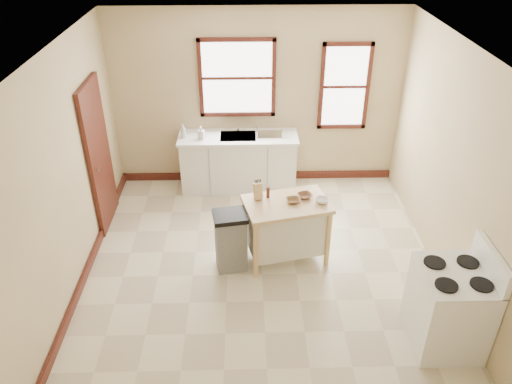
# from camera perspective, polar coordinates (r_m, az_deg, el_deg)

# --- Properties ---
(floor) EXTENTS (5.00, 5.00, 0.00)m
(floor) POSITION_cam_1_polar(r_m,az_deg,el_deg) (6.43, 0.68, -9.40)
(floor) COLOR beige
(floor) RESTS_ON ground
(ceiling) EXTENTS (5.00, 5.00, 0.00)m
(ceiling) POSITION_cam_1_polar(r_m,az_deg,el_deg) (5.07, 0.88, 15.36)
(ceiling) COLOR white
(ceiling) RESTS_ON ground
(wall_back) EXTENTS (4.50, 0.04, 2.80)m
(wall_back) POSITION_cam_1_polar(r_m,az_deg,el_deg) (7.89, 0.10, 10.54)
(wall_back) COLOR #D1B88A
(wall_back) RESTS_ON ground
(wall_left) EXTENTS (0.04, 5.00, 2.80)m
(wall_left) POSITION_cam_1_polar(r_m,az_deg,el_deg) (5.98, -21.32, 1.13)
(wall_left) COLOR #D1B88A
(wall_left) RESTS_ON ground
(wall_right) EXTENTS (0.04, 5.00, 2.80)m
(wall_right) POSITION_cam_1_polar(r_m,az_deg,el_deg) (6.13, 22.31, 1.65)
(wall_right) COLOR #D1B88A
(wall_right) RESTS_ON ground
(window_main) EXTENTS (1.17, 0.06, 1.22)m
(window_main) POSITION_cam_1_polar(r_m,az_deg,el_deg) (7.75, -2.17, 12.88)
(window_main) COLOR #3A130F
(window_main) RESTS_ON wall_back
(window_side) EXTENTS (0.77, 0.06, 1.37)m
(window_side) POSITION_cam_1_polar(r_m,az_deg,el_deg) (7.95, 10.09, 11.76)
(window_side) COLOR #3A130F
(window_side) RESTS_ON wall_back
(door_left) EXTENTS (0.06, 0.90, 2.10)m
(door_left) POSITION_cam_1_polar(r_m,az_deg,el_deg) (7.21, -17.51, 3.92)
(door_left) COLOR #3A130F
(door_left) RESTS_ON ground
(baseboard_back) EXTENTS (4.50, 0.04, 0.12)m
(baseboard_back) POSITION_cam_1_polar(r_m,az_deg,el_deg) (8.43, 0.10, 1.91)
(baseboard_back) COLOR #3A130F
(baseboard_back) RESTS_ON ground
(baseboard_left) EXTENTS (0.04, 5.00, 0.12)m
(baseboard_left) POSITION_cam_1_polar(r_m,az_deg,el_deg) (6.70, -18.89, -8.82)
(baseboard_left) COLOR #3A130F
(baseboard_left) RESTS_ON ground
(sink_counter) EXTENTS (1.86, 0.62, 0.92)m
(sink_counter) POSITION_cam_1_polar(r_m,az_deg,el_deg) (8.00, -2.00, 3.43)
(sink_counter) COLOR silver
(sink_counter) RESTS_ON ground
(faucet) EXTENTS (0.03, 0.03, 0.22)m
(faucet) POSITION_cam_1_polar(r_m,az_deg,el_deg) (7.91, -2.07, 7.70)
(faucet) COLOR silver
(faucet) RESTS_ON sink_counter
(soap_bottle_a) EXTENTS (0.10, 0.11, 0.22)m
(soap_bottle_a) POSITION_cam_1_polar(r_m,az_deg,el_deg) (7.77, -8.31, 6.91)
(soap_bottle_a) COLOR #B2B2B2
(soap_bottle_a) RESTS_ON sink_counter
(soap_bottle_b) EXTENTS (0.11, 0.11, 0.20)m
(soap_bottle_b) POSITION_cam_1_polar(r_m,az_deg,el_deg) (7.71, -6.28, 6.77)
(soap_bottle_b) COLOR #B2B2B2
(soap_bottle_b) RESTS_ON sink_counter
(dish_rack) EXTENTS (0.43, 0.34, 0.10)m
(dish_rack) POSITION_cam_1_polar(r_m,az_deg,el_deg) (7.80, 1.53, 6.86)
(dish_rack) COLOR silver
(dish_rack) RESTS_ON sink_counter
(kitchen_island) EXTENTS (1.17, 0.89, 0.86)m
(kitchen_island) POSITION_cam_1_polar(r_m,az_deg,el_deg) (6.46, 3.42, -4.43)
(kitchen_island) COLOR tan
(kitchen_island) RESTS_ON ground
(knife_block) EXTENTS (0.12, 0.12, 0.20)m
(knife_block) POSITION_cam_1_polar(r_m,az_deg,el_deg) (6.24, 0.21, 0.05)
(knife_block) COLOR tan
(knife_block) RESTS_ON kitchen_island
(pepper_grinder) EXTENTS (0.05, 0.05, 0.15)m
(pepper_grinder) POSITION_cam_1_polar(r_m,az_deg,el_deg) (6.28, 1.39, -0.02)
(pepper_grinder) COLOR #411C11
(pepper_grinder) RESTS_ON kitchen_island
(bowl_a) EXTENTS (0.19, 0.19, 0.04)m
(bowl_a) POSITION_cam_1_polar(r_m,az_deg,el_deg) (6.23, 4.26, -0.98)
(bowl_a) COLOR brown
(bowl_a) RESTS_ON kitchen_island
(bowl_b) EXTENTS (0.23, 0.23, 0.04)m
(bowl_b) POSITION_cam_1_polar(r_m,az_deg,el_deg) (6.34, 5.62, -0.43)
(bowl_b) COLOR brown
(bowl_b) RESTS_ON kitchen_island
(bowl_c) EXTENTS (0.23, 0.23, 0.05)m
(bowl_c) POSITION_cam_1_polar(r_m,az_deg,el_deg) (6.25, 7.55, -0.98)
(bowl_c) COLOR silver
(bowl_c) RESTS_ON kitchen_island
(trash_bin) EXTENTS (0.47, 0.41, 0.81)m
(trash_bin) POSITION_cam_1_polar(r_m,az_deg,el_deg) (6.32, -2.89, -5.59)
(trash_bin) COLOR gray
(trash_bin) RESTS_ON ground
(gas_stove) EXTENTS (0.74, 0.76, 1.20)m
(gas_stove) POSITION_cam_1_polar(r_m,az_deg,el_deg) (5.60, 21.36, -11.28)
(gas_stove) COLOR white
(gas_stove) RESTS_ON ground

